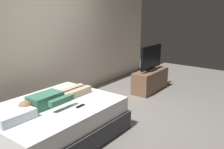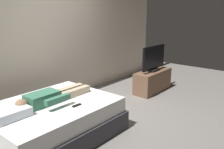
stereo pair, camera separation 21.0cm
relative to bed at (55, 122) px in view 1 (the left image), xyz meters
name	(u,v)px [view 1 (the left image)]	position (x,y,z in m)	size (l,w,h in m)	color
ground_plane	(114,121)	(0.98, -0.38, -0.26)	(10.00, 10.00, 0.00)	slate
back_wall	(63,33)	(1.38, 1.29, 1.14)	(6.40, 0.10, 2.80)	beige
bed	(55,122)	(0.00, 0.00, 0.00)	(1.91, 1.47, 0.54)	#333338
pillow	(13,116)	(-0.64, 0.00, 0.34)	(0.48, 0.34, 0.12)	white
person	(53,98)	(0.03, 0.04, 0.36)	(1.26, 0.46, 0.18)	#387056
remote	(80,106)	(0.18, -0.37, 0.29)	(0.15, 0.04, 0.02)	black
tv_stand	(150,80)	(2.83, -0.08, -0.01)	(1.10, 0.40, 0.50)	brown
tv	(151,58)	(2.83, -0.08, 0.52)	(0.88, 0.20, 0.59)	black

